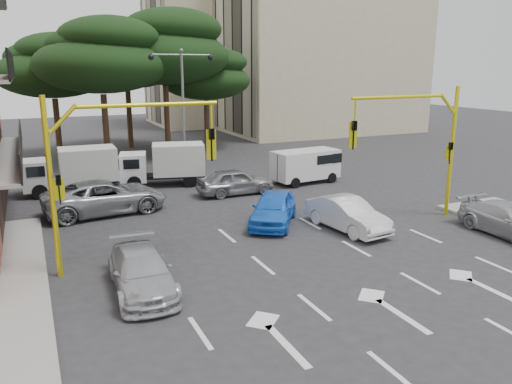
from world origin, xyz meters
TOP-DOWN VIEW (x-y plane):
  - ground at (0.00, 0.00)m, footprint 120.00×120.00m
  - median_strip at (0.00, 16.00)m, footprint 1.40×6.00m
  - apartment_beige_near at (19.95, 32.00)m, footprint 20.20×12.15m
  - apartment_beige_far at (12.95, 44.00)m, footprint 16.20×12.15m
  - pine_left_near at (-3.94, 21.96)m, footprint 9.15×9.15m
  - pine_center at (1.06, 23.96)m, footprint 9.98×9.98m
  - pine_left_far at (-6.94, 25.96)m, footprint 8.32×8.32m
  - pine_right at (5.06, 25.96)m, footprint 7.49×7.49m
  - pine_back at (-0.94, 28.96)m, footprint 9.15×9.15m
  - signal_mast_right at (6.80, 1.99)m, footprint 5.79×0.37m
  - signal_mast_left at (-6.80, 1.99)m, footprint 5.79×0.37m
  - street_lamp_center at (0.00, 16.00)m, footprint 4.16×0.36m
  - car_white_hatch at (3.00, 2.09)m, footprint 1.93×4.36m
  - car_blue_compact at (0.50, 4.15)m, footprint 3.87×4.45m
  - car_silver_wagon at (-6.32, -0.25)m, footprint 2.04×4.50m
  - car_silver_cross_a at (-6.04, 9.04)m, footprint 5.99×3.20m
  - car_silver_cross_b at (1.00, 9.82)m, footprint 4.25×1.73m
  - car_silver_parked at (8.70, -1.38)m, footprint 1.93×4.58m
  - van_white at (5.92, 10.68)m, footprint 4.20×2.22m
  - box_truck_a at (-7.12, 14.00)m, footprint 5.07×2.21m
  - box_truck_b at (-2.02, 13.66)m, footprint 5.31×3.20m

SIDE VIEW (x-z plane):
  - ground at x=0.00m, z-range 0.00..0.00m
  - median_strip at x=0.00m, z-range 0.00..0.15m
  - car_silver_wagon at x=-6.32m, z-range 0.00..1.28m
  - car_silver_parked at x=8.70m, z-range 0.00..1.32m
  - car_white_hatch at x=3.00m, z-range 0.00..1.39m
  - car_silver_cross_b at x=1.00m, z-range 0.00..1.45m
  - car_blue_compact at x=0.50m, z-range 0.00..1.45m
  - car_silver_cross_a at x=-6.04m, z-range 0.00..1.60m
  - van_white at x=5.92m, z-range 0.00..2.02m
  - box_truck_b at x=-2.02m, z-range 0.00..2.44m
  - box_truck_a at x=-7.12m, z-range 0.00..2.47m
  - signal_mast_right at x=6.80m, z-range 0.88..6.88m
  - signal_mast_left at x=-6.80m, z-range 0.88..6.88m
  - street_lamp_center at x=0.00m, z-range 1.54..9.31m
  - pine_right at x=5.06m, z-range 2.03..10.40m
  - pine_left_far at x=-6.94m, z-range 2.26..11.56m
  - pine_left_near at x=-3.94m, z-range 2.49..12.72m
  - pine_back at x=-0.94m, z-range 2.49..12.72m
  - pine_center at x=1.06m, z-range 2.72..13.88m
  - apartment_beige_far at x=12.95m, z-range 0.00..16.70m
  - apartment_beige_near at x=19.95m, z-range 0.00..18.70m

